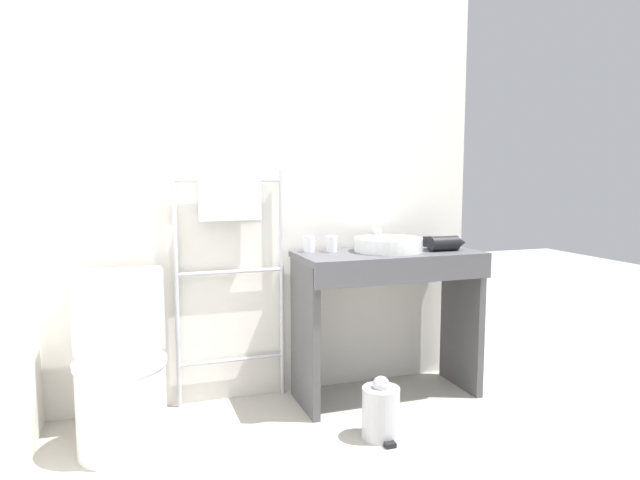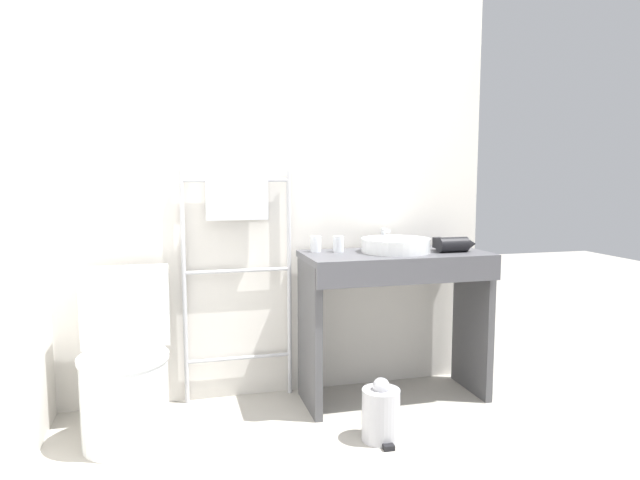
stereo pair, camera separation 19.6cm
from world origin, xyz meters
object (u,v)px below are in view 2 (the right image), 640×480
Objects in this scene: cup_near_wall at (316,244)px; hair_dryer at (454,244)px; sink_basin at (396,245)px; trash_bin at (381,413)px; toilet at (125,369)px; cup_near_edge at (338,244)px; towel_radiator at (237,237)px.

cup_near_wall reaches higher than hair_dryer.
hair_dryer is (0.32, -0.07, 0.00)m from sink_basin.
trash_bin is (-0.26, -0.47, -0.74)m from sink_basin.
hair_dryer is 1.02m from trash_bin.
toilet is 1.26m from cup_near_edge.
cup_near_wall reaches higher than trash_bin.
sink_basin reaches higher than toilet.
towel_radiator is 0.87m from sink_basin.
towel_radiator reaches higher than cup_near_edge.
cup_near_edge is at bearing -12.46° from towel_radiator.
toilet is at bearing -169.76° from cup_near_edge.
towel_radiator is 0.43m from cup_near_wall.
sink_basin is 0.32m from hair_dryer.
towel_radiator is at bearing 166.64° from sink_basin.
towel_radiator is 3.37× the size of sink_basin.
toilet is 3.56× the size of hair_dryer.
cup_near_edge reaches higher than hair_dryer.
towel_radiator is at bearing 168.60° from cup_near_wall.
cup_near_wall is at bearing 13.33° from toilet.
cup_near_edge is 0.39× the size of hair_dryer.
cup_near_edge is (-0.30, 0.08, 0.00)m from sink_basin.
trash_bin is (0.05, -0.55, -0.74)m from cup_near_edge.
cup_near_edge is at bearing 94.85° from trash_bin.
towel_radiator is at bearing 166.81° from hair_dryer.
sink_basin is 0.31m from cup_near_edge.
cup_near_wall is 0.76m from hair_dryer.
toilet reaches higher than trash_bin.
towel_radiator is 1.19m from hair_dryer.
toilet is 9.11× the size of cup_near_edge.
sink_basin is 0.44m from cup_near_wall.
cup_near_wall is 0.29× the size of trash_bin.
hair_dryer is at bearing -12.72° from sink_basin.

